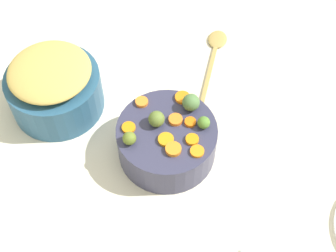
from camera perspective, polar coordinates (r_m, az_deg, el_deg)
name	(u,v)px	position (r m, az deg, el deg)	size (l,w,h in m)	color
tabletop	(161,150)	(1.24, -0.83, -2.89)	(2.40, 2.40, 0.02)	beige
serving_bowl_carrots	(168,140)	(1.19, 0.00, -1.65)	(0.25, 0.25, 0.10)	#33334E
metal_pot	(56,91)	(1.30, -13.33, 4.05)	(0.25, 0.25, 0.12)	#265375
stuffing_mound	(49,71)	(1.24, -14.04, 6.37)	(0.21, 0.21, 0.04)	tan
carrot_slice_0	(166,140)	(1.12, -0.26, -1.63)	(0.04, 0.04, 0.01)	orange
carrot_slice_1	(190,122)	(1.15, 2.69, 0.47)	(0.03, 0.03, 0.01)	orange
carrot_slice_2	(142,102)	(1.19, -3.17, 2.90)	(0.03, 0.03, 0.01)	orange
carrot_slice_3	(192,139)	(1.13, 2.91, -1.62)	(0.03, 0.03, 0.01)	orange
carrot_slice_4	(183,97)	(1.20, 1.75, 3.44)	(0.04, 0.04, 0.01)	orange
carrot_slice_5	(176,120)	(1.16, 0.91, 0.77)	(0.03, 0.03, 0.01)	orange
carrot_slice_6	(129,128)	(1.15, -4.74, -0.19)	(0.03, 0.03, 0.01)	orange
carrot_slice_7	(197,151)	(1.11, 3.51, -3.04)	(0.03, 0.03, 0.01)	orange
carrot_slice_8	(173,149)	(1.11, 0.64, -2.79)	(0.04, 0.04, 0.01)	orange
brussels_sprout_0	(204,123)	(1.14, 4.31, 0.41)	(0.03, 0.03, 0.03)	#507D2D
brussels_sprout_1	(191,102)	(1.17, 2.77, 2.84)	(0.04, 0.04, 0.04)	#4E753F
brussels_sprout_2	(155,120)	(1.14, -1.51, 0.72)	(0.04, 0.04, 0.04)	#5C7330
brussels_sprout_3	(129,138)	(1.11, -4.65, -1.48)	(0.03, 0.03, 0.03)	olive
wooden_spoon	(215,50)	(1.45, 5.63, 9.02)	(0.15, 0.30, 0.01)	#A98D4A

